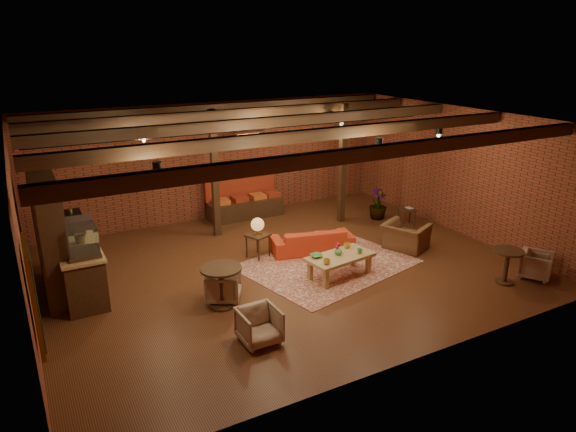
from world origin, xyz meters
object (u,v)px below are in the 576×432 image
armchair_a (224,285)px  round_table_right (507,261)px  armchair_b (259,324)px  armchair_right (406,232)px  coffee_table (339,258)px  side_table_lamp (258,228)px  side_table_book (407,210)px  round_table_left (221,280)px  sofa (312,240)px  armchair_far (536,264)px  plant_tall (380,174)px

armchair_a → round_table_right: bearing=-81.7°
armchair_b → armchair_right: 5.17m
coffee_table → armchair_right: armchair_right is taller
side_table_lamp → side_table_book: (4.43, 0.04, -0.29)m
armchair_right → side_table_book: size_ratio=1.85×
side_table_lamp → round_table_left: 2.39m
round_table_left → side_table_book: 6.28m
armchair_b → side_table_book: (5.91, 3.23, 0.11)m
sofa → armchair_b: bearing=60.0°
coffee_table → round_table_right: 3.41m
round_table_left → armchair_a: 0.34m
armchair_far → armchair_right: bearing=87.2°
sofa → armchair_far: 4.85m
sofa → armchair_a: armchair_a is taller
plant_tall → sofa: bearing=-157.9°
armchair_a → armchair_b: armchair_b is taller
armchair_b → round_table_right: bearing=-5.1°
armchair_right → armchair_far: bearing=-175.6°
coffee_table → side_table_book: size_ratio=2.85×
side_table_book → round_table_left: bearing=-163.1°
round_table_left → armchair_a: bearing=60.8°
coffee_table → armchair_a: size_ratio=2.32×
plant_tall → side_table_lamp: bearing=-168.2°
coffee_table → round_table_right: size_ratio=2.08×
coffee_table → plant_tall: size_ratio=0.58×
side_table_book → plant_tall: 1.24m
armchair_a → armchair_far: armchair_a is taller
round_table_left → armchair_b: (0.10, -1.41, -0.22)m
side_table_lamp → armchair_a: side_table_lamp is taller
round_table_left → armchair_b: bearing=-85.7°
sofa → coffee_table: size_ratio=1.28×
sofa → armchair_right: (2.03, -0.94, 0.15)m
armchair_b → side_table_book: armchair_b is taller
coffee_table → armchair_right: 2.31m
sofa → round_table_left: 3.23m
armchair_a → armchair_right: 4.77m
sofa → armchair_far: size_ratio=3.10×
round_table_left → armchair_b: round_table_left is taller
armchair_b → plant_tall: 6.95m
armchair_a → armchair_b: 1.63m
round_table_right → armchair_far: (0.77, -0.12, -0.17)m
side_table_lamp → coffee_table: bearing=-59.0°
sofa → armchair_a: 3.01m
armchair_right → plant_tall: size_ratio=0.38×
round_table_left → armchair_right: (4.89, 0.56, -0.12)m
sofa → armchair_b: 4.00m
plant_tall → side_table_book: bearing=-67.5°
armchair_a → plant_tall: size_ratio=0.25×
armchair_a → side_table_book: (5.89, 1.60, 0.11)m
round_table_left → armchair_far: 6.56m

